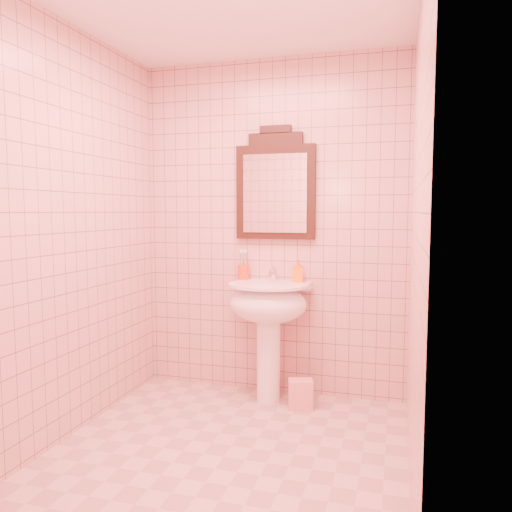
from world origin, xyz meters
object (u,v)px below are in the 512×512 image
(pedestal_sink, at_px, (268,312))
(towel, at_px, (301,394))
(toothbrush_cup, at_px, (243,272))
(mirror, at_px, (275,187))
(soap_dispenser, at_px, (298,271))

(pedestal_sink, relative_size, towel, 4.21)
(toothbrush_cup, xyz_separation_m, towel, (0.49, -0.24, -0.82))
(toothbrush_cup, bearing_deg, mirror, 7.00)
(pedestal_sink, bearing_deg, soap_dispenser, 37.17)
(pedestal_sink, xyz_separation_m, toothbrush_cup, (-0.24, 0.17, 0.26))
(pedestal_sink, bearing_deg, mirror, 90.00)
(mirror, xyz_separation_m, soap_dispenser, (0.19, -0.06, -0.61))
(pedestal_sink, bearing_deg, toothbrush_cup, 144.41)
(towel, bearing_deg, soap_dispenser, 107.70)
(pedestal_sink, height_order, towel, pedestal_sink)
(pedestal_sink, distance_m, soap_dispenser, 0.37)
(towel, bearing_deg, mirror, 132.92)
(soap_dispenser, bearing_deg, pedestal_sink, -152.34)
(pedestal_sink, xyz_separation_m, soap_dispenser, (0.19, 0.14, 0.29))
(soap_dispenser, distance_m, towel, 0.87)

